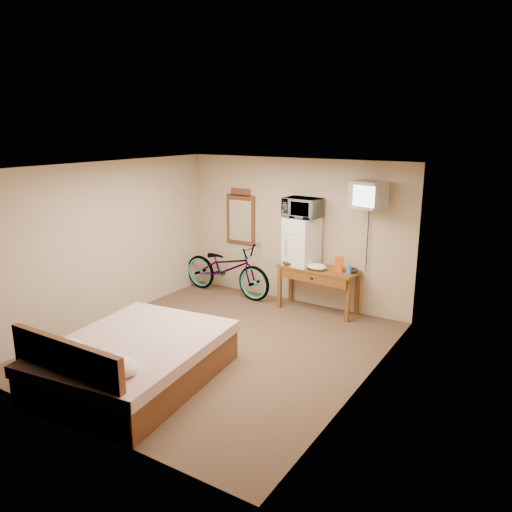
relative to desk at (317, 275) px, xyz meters
The scene contains 13 objects.
room 2.18m from the desk, 106.41° to the right, with size 4.60×4.64×2.50m.
desk is the anchor object (origin of this frame).
mini_fridge 0.62m from the desk, behind, with size 0.57×0.56×0.80m.
microwave 1.14m from the desk, behind, with size 0.59×0.40×0.33m, color silver.
snack_bag 0.46m from the desk, ahead, with size 0.13×0.07×0.26m, color #D34712.
blue_cup 0.59m from the desk, ahead, with size 0.08×0.08×0.14m, color #3870C1.
cloth_cream 0.20m from the desk, 70.33° to the right, with size 0.33×0.26×0.10m, color silver.
cloth_dark_a 0.51m from the desk, 167.01° to the right, with size 0.23×0.18×0.09m, color black.
cloth_dark_b 0.61m from the desk, ahead, with size 0.19×0.16×0.09m, color black.
crt_television 1.59m from the desk, ahead, with size 0.56×0.63×0.41m.
wall_mirror 1.87m from the desk, behind, with size 0.60×0.04×1.02m.
bicycle 1.79m from the desk, behind, with size 0.66×1.89×0.99m, color black.
bed 3.49m from the desk, 104.23° to the right, with size 1.94×2.42×0.90m.
Camera 1 is at (3.88, -5.21, 3.00)m, focal length 35.00 mm.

